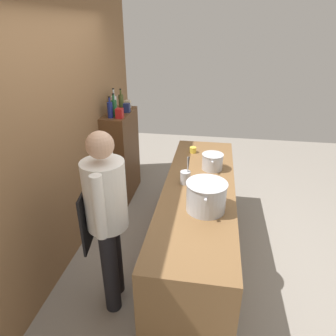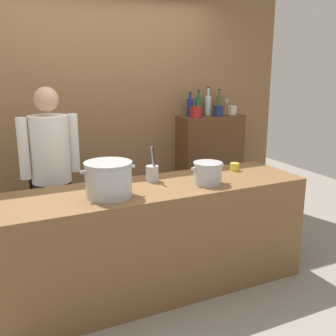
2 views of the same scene
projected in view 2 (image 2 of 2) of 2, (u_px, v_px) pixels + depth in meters
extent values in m
plane|color=gray|center=(157.00, 287.00, 3.43)|extent=(8.00, 8.00, 0.00)
cube|color=olive|center=(102.00, 97.00, 4.28)|extent=(4.40, 0.10, 3.00)
cube|color=brown|center=(156.00, 238.00, 3.32)|extent=(2.49, 0.70, 0.90)
cube|color=brown|center=(209.00, 168.00, 4.83)|extent=(0.76, 0.32, 1.26)
cylinder|color=black|center=(66.00, 223.00, 3.71)|extent=(0.14, 0.14, 0.84)
cylinder|color=black|center=(45.00, 228.00, 3.60)|extent=(0.14, 0.14, 0.84)
cylinder|color=white|center=(50.00, 149.00, 3.48)|extent=(0.34, 0.34, 0.58)
cube|color=black|center=(45.00, 171.00, 3.69)|extent=(0.30, 0.07, 0.52)
cylinder|color=white|center=(74.00, 143.00, 3.59)|extent=(0.09, 0.09, 0.52)
cylinder|color=white|center=(23.00, 149.00, 3.35)|extent=(0.09, 0.09, 0.52)
sphere|color=tan|center=(46.00, 99.00, 3.37)|extent=(0.21, 0.21, 0.21)
cylinder|color=#B7BABF|center=(109.00, 180.00, 2.94)|extent=(0.34, 0.34, 0.25)
cylinder|color=#B7BABF|center=(108.00, 163.00, 2.90)|extent=(0.35, 0.35, 0.01)
cube|color=#B7BABF|center=(83.00, 172.00, 2.84)|extent=(0.04, 0.02, 0.02)
cube|color=#B7BABF|center=(133.00, 166.00, 2.99)|extent=(0.04, 0.02, 0.02)
cylinder|color=#B7BABF|center=(208.00, 173.00, 3.26)|extent=(0.23, 0.23, 0.17)
cylinder|color=#B7BABF|center=(208.00, 163.00, 3.24)|extent=(0.24, 0.24, 0.01)
cube|color=#B7BABF|center=(194.00, 169.00, 3.19)|extent=(0.04, 0.02, 0.02)
cube|color=#B7BABF|center=(222.00, 165.00, 3.30)|extent=(0.04, 0.02, 0.02)
cylinder|color=#B7BABF|center=(152.00, 174.00, 3.33)|extent=(0.10, 0.10, 0.13)
cylinder|color=#B7BABF|center=(153.00, 163.00, 3.29)|extent=(0.04, 0.01, 0.28)
cylinder|color=#262626|center=(155.00, 163.00, 3.29)|extent=(0.05, 0.03, 0.28)
cylinder|color=yellow|center=(235.00, 167.00, 3.67)|extent=(0.08, 0.08, 0.07)
cylinder|color=navy|center=(190.00, 108.00, 4.56)|extent=(0.07, 0.07, 0.20)
cylinder|color=navy|center=(190.00, 96.00, 4.53)|extent=(0.02, 0.02, 0.06)
cylinder|color=black|center=(190.00, 93.00, 4.52)|extent=(0.03, 0.03, 0.01)
cylinder|color=#475123|center=(219.00, 106.00, 4.68)|extent=(0.07, 0.07, 0.22)
cylinder|color=#475123|center=(219.00, 93.00, 4.64)|extent=(0.02, 0.02, 0.07)
cylinder|color=black|center=(220.00, 90.00, 4.63)|extent=(0.03, 0.03, 0.01)
cylinder|color=#1E592D|center=(198.00, 107.00, 4.58)|extent=(0.07, 0.07, 0.20)
cylinder|color=#1E592D|center=(199.00, 95.00, 4.54)|extent=(0.03, 0.03, 0.08)
cylinder|color=black|center=(199.00, 91.00, 4.53)|extent=(0.03, 0.03, 0.01)
cylinder|color=silver|center=(208.00, 106.00, 4.69)|extent=(0.07, 0.07, 0.22)
cylinder|color=silver|center=(208.00, 92.00, 4.65)|extent=(0.03, 0.03, 0.09)
cylinder|color=black|center=(208.00, 87.00, 4.63)|extent=(0.03, 0.03, 0.01)
cylinder|color=silver|center=(226.00, 114.00, 4.81)|extent=(0.06, 0.06, 0.01)
cylinder|color=silver|center=(226.00, 110.00, 4.80)|extent=(0.01, 0.01, 0.09)
cone|color=silver|center=(226.00, 103.00, 4.78)|extent=(0.07, 0.07, 0.08)
cube|color=beige|center=(232.00, 110.00, 4.71)|extent=(0.07, 0.07, 0.11)
cube|color=red|center=(195.00, 112.00, 4.47)|extent=(0.09, 0.09, 0.12)
cube|color=navy|center=(218.00, 111.00, 4.57)|extent=(0.08, 0.08, 0.12)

